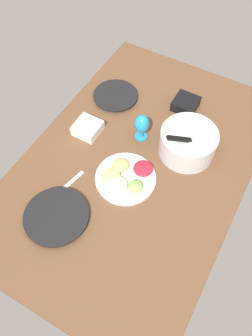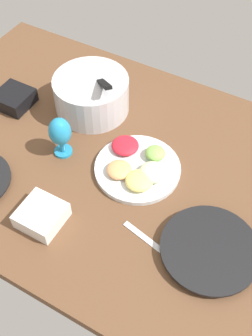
{
  "view_description": "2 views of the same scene",
  "coord_description": "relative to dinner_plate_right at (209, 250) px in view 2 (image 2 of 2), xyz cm",
  "views": [
    {
      "loc": [
        86.13,
        42.63,
        140.66
      ],
      "look_at": [
        8.25,
        -1.22,
        5.6
      ],
      "focal_mm": 36.93,
      "sensor_mm": 36.0,
      "label": 1
    },
    {
      "loc": [
        50.0,
        -77.63,
        109.77
      ],
      "look_at": [
        9.15,
        -5.0,
        5.6
      ],
      "focal_mm": 44.21,
      "sensor_mm": 36.0,
      "label": 2
    }
  ],
  "objects": [
    {
      "name": "ground_plane",
      "position": [
        -43.53,
        16.72,
        -3.45
      ],
      "size": [
        160.0,
        104.0,
        4.0
      ],
      "primitive_type": "cube",
      "color": "brown"
    },
    {
      "name": "dinner_plate_right",
      "position": [
        0.0,
        0.0,
        0.0
      ],
      "size": [
        29.04,
        29.04,
        2.79
      ],
      "color": "#4C4C51",
      "rests_on": "ground_plane"
    },
    {
      "name": "mixing_bowl",
      "position": [
        -62.16,
        35.03,
        6.04
      ],
      "size": [
        27.84,
        27.84,
        20.53
      ],
      "color": "silver",
      "rests_on": "ground_plane"
    },
    {
      "name": "fruit_platter",
      "position": [
        -32.56,
        16.74,
        0.51
      ],
      "size": [
        29.1,
        29.1,
        5.39
      ],
      "color": "silver",
      "rests_on": "ground_plane"
    },
    {
      "name": "hurricane_glass_blue",
      "position": [
        -59.19,
        11.07,
        8.25
      ],
      "size": [
        7.7,
        7.7,
        15.8
      ],
      "color": "#228BBE",
      "rests_on": "ground_plane"
    },
    {
      "name": "square_bowl_white",
      "position": [
        -48.81,
        -15.01,
        1.64
      ],
      "size": [
        12.93,
        12.93,
        5.55
      ],
      "color": "white",
      "rests_on": "ground_plane"
    },
    {
      "name": "square_bowl_black",
      "position": [
        -89.52,
        22.35,
        1.72
      ],
      "size": [
        12.84,
        12.84,
        5.7
      ],
      "color": "black",
      "rests_on": "ground_plane"
    },
    {
      "name": "fork_by_right_plate",
      "position": [
        -17.4,
        -5.35,
        -1.15
      ],
      "size": [
        17.98,
        5.55,
        0.6
      ],
      "primitive_type": "cube",
      "rotation": [
        0.0,
        0.0,
        -0.21
      ],
      "color": "silver",
      "rests_on": "ground_plane"
    }
  ]
}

